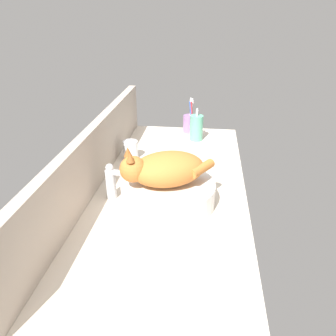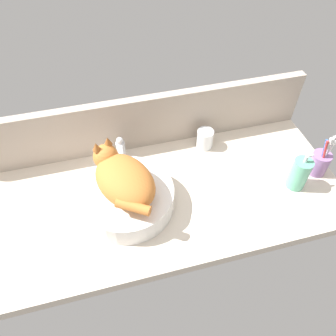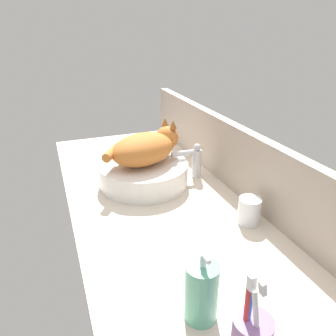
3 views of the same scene
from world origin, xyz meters
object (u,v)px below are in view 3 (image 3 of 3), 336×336
(faucet, at_px, (194,160))
(water_glass, at_px, (249,212))
(cat, at_px, (146,147))
(soap_dispenser, at_px, (201,292))
(sink_basin, at_px, (144,173))

(faucet, distance_m, water_glass, 0.35)
(cat, relative_size, faucet, 2.27)
(cat, distance_m, soap_dispenser, 0.64)
(cat, distance_m, faucet, 0.20)
(sink_basin, distance_m, water_glass, 0.42)
(cat, relative_size, water_glass, 3.81)
(faucet, xyz_separation_m, water_glass, (0.35, 0.02, -0.04))
(faucet, relative_size, soap_dispenser, 0.84)
(soap_dispenser, height_order, water_glass, soap_dispenser)
(sink_basin, bearing_deg, faucet, 86.12)
(sink_basin, bearing_deg, cat, 116.25)
(water_glass, bearing_deg, faucet, -176.63)
(cat, xyz_separation_m, water_glass, (0.37, 0.20, -0.10))
(cat, bearing_deg, sink_basin, -63.75)
(sink_basin, bearing_deg, water_glass, 31.08)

